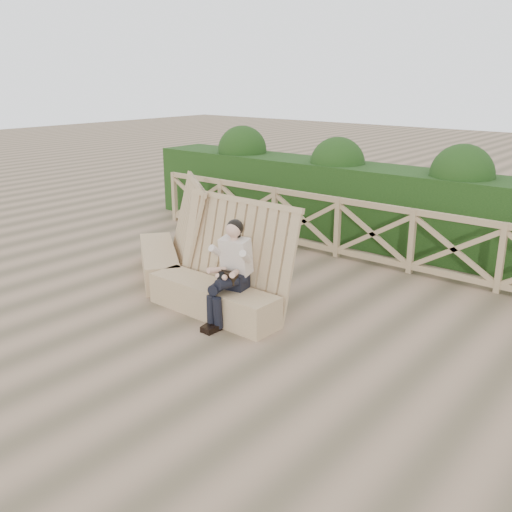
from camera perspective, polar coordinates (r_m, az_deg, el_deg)
The scene contains 5 objects.
ground at distance 7.50m, azimuth -1.57°, elevation -7.38°, with size 60.00×60.00×0.00m, color brown.
bench at distance 8.70m, azimuth -6.77°, elevation -1.11°, with size 3.83×1.93×1.57m.
woman at distance 7.53m, azimuth -2.55°, elevation -1.23°, with size 0.43×0.86×1.38m.
guardrail at distance 10.06m, azimuth 11.59°, elevation 2.19°, with size 10.10×0.09×1.10m.
hedge at distance 11.06m, azimuth 14.61°, elevation 4.43°, with size 12.00×1.20×1.50m, color black.
Camera 1 is at (4.47, -5.12, 3.18)m, focal length 40.00 mm.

